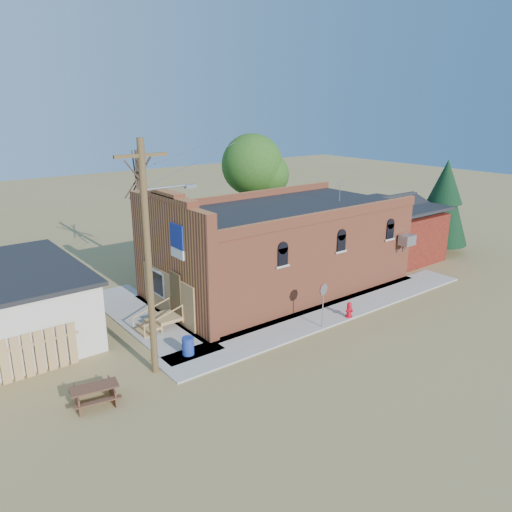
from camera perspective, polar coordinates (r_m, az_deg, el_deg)
ground at (r=24.01m, az=7.87°, el=-8.06°), size 120.00×120.00×0.00m
sidewalk_south at (r=25.56m, az=8.81°, el=-6.41°), size 19.00×2.20×0.08m
sidewalk_west at (r=25.17m, az=-12.49°, el=-7.00°), size 2.60×10.00×0.08m
brick_bar at (r=28.01m, az=2.44°, el=0.89°), size 16.40×7.97×6.30m
red_shed at (r=35.02m, az=14.89°, el=3.49°), size 5.40×6.40×4.30m
wood_fence at (r=21.18m, az=-26.22°, el=-10.66°), size 5.20×0.10×1.80m
utility_pole at (r=18.71m, az=-12.10°, el=0.05°), size 3.12×0.26×9.00m
tree_bare_near at (r=31.08m, az=-13.32°, el=8.89°), size 2.80×2.80×7.65m
tree_leafy at (r=36.13m, az=-0.42°, el=10.37°), size 4.40×4.40×8.15m
evergreen_tree at (r=37.15m, az=20.71°, el=5.99°), size 3.60×3.60×6.50m
fire_hydrant at (r=24.94m, az=10.61°, el=-6.05°), size 0.45×0.45×0.77m
stop_sign at (r=23.20m, az=7.70°, el=-4.29°), size 0.58×0.18×2.16m
trash_barrel at (r=21.25m, az=-7.77°, el=-10.15°), size 0.59×0.59×0.76m
picnic_table at (r=18.94m, az=-17.96°, el=-14.60°), size 1.81×1.50×0.67m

